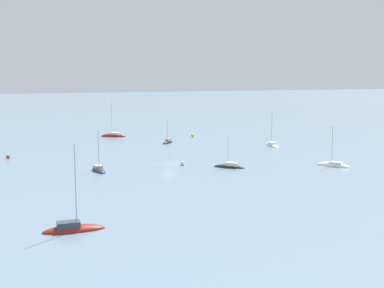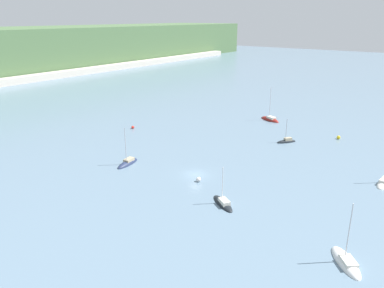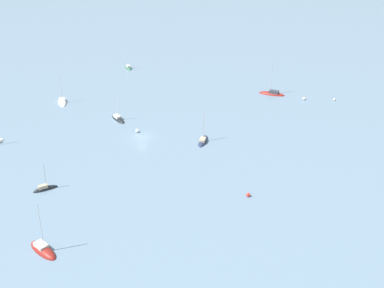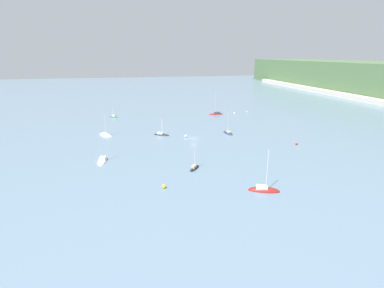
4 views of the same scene
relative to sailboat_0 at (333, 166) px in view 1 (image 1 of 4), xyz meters
name	(u,v)px [view 1 (image 1 of 4)]	position (x,y,z in m)	size (l,w,h in m)	color
ground_plane	(169,164)	(11.11, 30.97, -0.07)	(600.00, 600.00, 0.00)	slate
sailboat_0	(333,166)	(0.00, 0.00, 0.00)	(6.56, 6.01, 8.87)	white
sailboat_1	(73,230)	(-29.45, 51.97, 0.06)	(2.70, 7.66, 11.26)	maroon
sailboat_2	(230,167)	(4.03, 20.36, 0.04)	(4.89, 6.18, 6.98)	black
sailboat_4	(272,145)	(28.70, 0.60, 0.01)	(7.77, 3.11, 9.32)	white
sailboat_5	(168,143)	(40.05, 24.71, 0.05)	(4.84, 4.10, 6.60)	black
sailboat_6	(99,171)	(7.24, 45.49, 0.03)	(6.59, 2.89, 8.62)	#232D4C
sailboat_7	(113,136)	(56.36, 36.73, 0.03)	(4.65, 7.30, 10.64)	maroon
mooring_buoy_1	(193,135)	(50.11, 15.32, 0.37)	(0.89, 0.89, 0.89)	yellow
mooring_buoy_2	(8,157)	(26.26, 62.98, 0.33)	(0.80, 0.80, 0.80)	red
mooring_buoy_4	(183,163)	(8.86, 28.66, 0.37)	(0.88, 0.88, 0.88)	white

